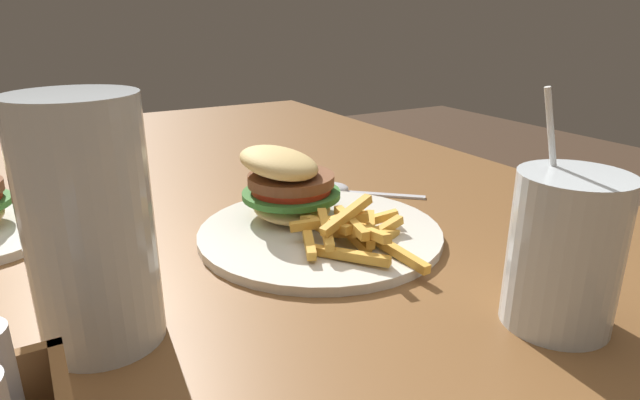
% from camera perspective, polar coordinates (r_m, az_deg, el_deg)
% --- Properties ---
extents(dining_table, '(1.62, 1.04, 0.76)m').
position_cam_1_polar(dining_table, '(0.68, -11.59, -11.86)').
color(dining_table, brown).
rests_on(dining_table, ground_plane).
extents(meal_plate_near, '(0.28, 0.27, 0.10)m').
position_cam_1_polar(meal_plate_near, '(0.60, -1.60, -0.82)').
color(meal_plate_near, silver).
rests_on(meal_plate_near, dining_table).
extents(beer_glass, '(0.09, 0.09, 0.19)m').
position_cam_1_polar(beer_glass, '(0.42, -23.22, -3.41)').
color(beer_glass, silver).
rests_on(beer_glass, dining_table).
extents(juice_glass, '(0.08, 0.08, 0.19)m').
position_cam_1_polar(juice_glass, '(0.46, 24.55, -5.46)').
color(juice_glass, silver).
rests_on(juice_glass, dining_table).
extents(spoon, '(0.12, 0.13, 0.01)m').
position_cam_1_polar(spoon, '(0.74, 1.84, 1.20)').
color(spoon, silver).
rests_on(spoon, dining_table).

